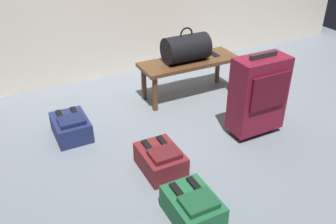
{
  "coord_description": "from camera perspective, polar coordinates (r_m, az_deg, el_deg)",
  "views": [
    {
      "loc": [
        -1.54,
        -2.19,
        1.75
      ],
      "look_at": [
        -0.37,
        0.1,
        0.25
      ],
      "focal_mm": 38.84,
      "sensor_mm": 36.0,
      "label": 1
    }
  ],
  "objects": [
    {
      "name": "ground_plane",
      "position": [
        3.2,
        6.74,
        -3.17
      ],
      "size": [
        6.6,
        6.6,
        0.0
      ],
      "primitive_type": "plane",
      "color": "slate"
    },
    {
      "name": "backpack_navy",
      "position": [
        3.19,
        -14.97,
        -2.25
      ],
      "size": [
        0.28,
        0.38,
        0.21
      ],
      "color": "navy",
      "rests_on": "ground"
    },
    {
      "name": "backpack_green",
      "position": [
        2.35,
        3.92,
        -14.64
      ],
      "size": [
        0.28,
        0.38,
        0.21
      ],
      "color": "#1E6038",
      "rests_on": "ground"
    },
    {
      "name": "backpack_maroon",
      "position": [
        2.71,
        -1.15,
        -7.49
      ],
      "size": [
        0.28,
        0.38,
        0.21
      ],
      "color": "maroon",
      "rests_on": "ground"
    },
    {
      "name": "bench",
      "position": [
        3.66,
        3.32,
        7.28
      ],
      "size": [
        1.0,
        0.36,
        0.39
      ],
      "color": "brown",
      "rests_on": "ground"
    },
    {
      "name": "cell_phone",
      "position": [
        3.79,
        7.2,
        9.0
      ],
      "size": [
        0.07,
        0.14,
        0.01
      ],
      "color": "#191E4C",
      "rests_on": "bench"
    },
    {
      "name": "duffel_bag_black",
      "position": [
        3.57,
        2.84,
        9.99
      ],
      "size": [
        0.44,
        0.26,
        0.34
      ],
      "color": "black",
      "rests_on": "bench"
    },
    {
      "name": "suitcase_upright_burgundy",
      "position": [
        3.08,
        14.01,
        2.76
      ],
      "size": [
        0.45,
        0.25,
        0.73
      ],
      "color": "maroon",
      "rests_on": "ground"
    }
  ]
}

